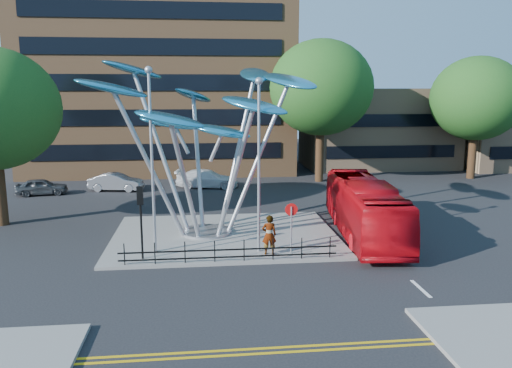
{
  "coord_description": "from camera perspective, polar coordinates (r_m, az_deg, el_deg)",
  "views": [
    {
      "loc": [
        -2.17,
        -20.1,
        7.88
      ],
      "look_at": [
        0.47,
        4.0,
        3.29
      ],
      "focal_mm": 35.0,
      "sensor_mm": 36.0,
      "label": 1
    }
  ],
  "objects": [
    {
      "name": "double_yellow_far",
      "position": [
        16.04,
        2.45,
        -18.7
      ],
      "size": [
        40.0,
        0.12,
        0.01
      ],
      "primitive_type": "cube",
      "color": "gold",
      "rests_on": "ground"
    },
    {
      "name": "ground",
      "position": [
        21.7,
        -0.1,
        -10.58
      ],
      "size": [
        120.0,
        120.0,
        0.0
      ],
      "primitive_type": "plane",
      "color": "black",
      "rests_on": "ground"
    },
    {
      "name": "parked_car_left",
      "position": [
        41.23,
        -23.3,
        -0.28
      ],
      "size": [
        3.92,
        2.09,
        1.27
      ],
      "primitive_type": "imported",
      "rotation": [
        0.0,
        0.0,
        1.74
      ],
      "color": "#43464B",
      "rests_on": "ground"
    },
    {
      "name": "red_bus",
      "position": [
        27.87,
        12.27,
        -2.7
      ],
      "size": [
        3.7,
        11.19,
        3.06
      ],
      "primitive_type": "imported",
      "rotation": [
        0.0,
        0.0,
        -0.1
      ],
      "color": "#B70811",
      "rests_on": "ground"
    },
    {
      "name": "street_lamp_left",
      "position": [
        23.85,
        -11.87,
        4.42
      ],
      "size": [
        0.36,
        0.36,
        8.8
      ],
      "color": "#9EA0A5",
      "rests_on": "traffic_island"
    },
    {
      "name": "double_yellow_near",
      "position": [
        16.3,
        2.28,
        -18.19
      ],
      "size": [
        40.0,
        0.12,
        0.01
      ],
      "primitive_type": "cube",
      "color": "gold",
      "rests_on": "ground"
    },
    {
      "name": "traffic_island",
      "position": [
        27.27,
        -3.56,
        -5.93
      ],
      "size": [
        12.0,
        9.0,
        0.15
      ],
      "primitive_type": "cube",
      "color": "slate",
      "rests_on": "ground"
    },
    {
      "name": "tree_far",
      "position": [
        48.55,
        23.91,
        8.9
      ],
      "size": [
        8.0,
        8.0,
        10.81
      ],
      "color": "black",
      "rests_on": "ground"
    },
    {
      "name": "tree_right",
      "position": [
        43.31,
        7.46,
        10.84
      ],
      "size": [
        8.8,
        8.8,
        12.11
      ],
      "color": "black",
      "rests_on": "ground"
    },
    {
      "name": "brick_tower",
      "position": [
        52.73,
        -10.92,
        18.3
      ],
      "size": [
        25.0,
        15.0,
        30.0
      ],
      "primitive_type": "cube",
      "color": "#8C613D",
      "rests_on": "ground"
    },
    {
      "name": "no_entry_sign_island",
      "position": [
        23.78,
        4.06,
        -4.08
      ],
      "size": [
        0.6,
        0.1,
        2.45
      ],
      "color": "#9EA0A5",
      "rests_on": "traffic_island"
    },
    {
      "name": "pedestrian_railing_front",
      "position": [
        23.03,
        -3.05,
        -7.85
      ],
      "size": [
        10.0,
        0.06,
        1.0
      ],
      "color": "black",
      "rests_on": "traffic_island"
    },
    {
      "name": "traffic_light_island",
      "position": [
        23.38,
        -13.06,
        -2.58
      ],
      "size": [
        0.28,
        0.18,
        3.42
      ],
      "color": "black",
      "rests_on": "traffic_island"
    },
    {
      "name": "low_building_near",
      "position": [
        53.43,
        13.72,
        6.25
      ],
      "size": [
        15.0,
        8.0,
        8.0
      ],
      "primitive_type": "cube",
      "color": "tan",
      "rests_on": "ground"
    },
    {
      "name": "parked_car_mid",
      "position": [
        40.96,
        -15.68,
        0.22
      ],
      "size": [
        4.41,
        2.16,
        1.39
      ],
      "primitive_type": "imported",
      "rotation": [
        0.0,
        0.0,
        1.4
      ],
      "color": "#96989D",
      "rests_on": "ground"
    },
    {
      "name": "pedestrian",
      "position": [
        23.8,
        1.51,
        -5.82
      ],
      "size": [
        0.71,
        0.47,
        1.92
      ],
      "primitive_type": "imported",
      "rotation": [
        0.0,
        0.0,
        3.13
      ],
      "color": "gray",
      "rests_on": "traffic_island"
    },
    {
      "name": "parked_car_right",
      "position": [
        40.93,
        -5.63,
        0.61
      ],
      "size": [
        5.29,
        2.76,
        1.46
      ],
      "primitive_type": "imported",
      "rotation": [
        0.0,
        0.0,
        1.42
      ],
      "color": "silver",
      "rests_on": "ground"
    },
    {
      "name": "street_lamp_right",
      "position": [
        23.42,
        0.33,
        3.89
      ],
      "size": [
        0.36,
        0.36,
        8.3
      ],
      "color": "#9EA0A5",
      "rests_on": "traffic_island"
    },
    {
      "name": "leaf_sculpture",
      "position": [
        26.8,
        -6.11,
        8.5
      ],
      "size": [
        12.72,
        9.54,
        9.51
      ],
      "color": "#9EA0A5",
      "rests_on": "traffic_island"
    }
  ]
}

